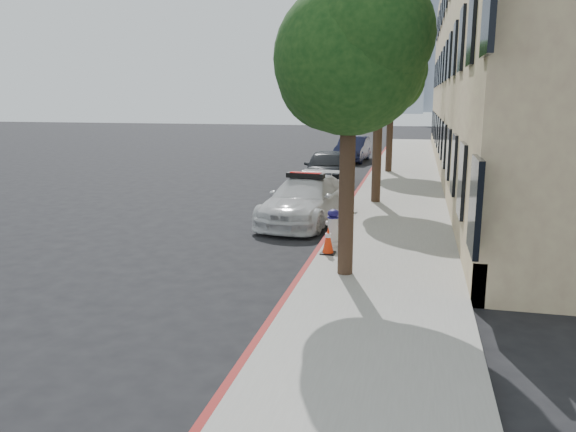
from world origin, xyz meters
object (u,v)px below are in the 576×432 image
(parked_car_mid, at_px, (327,168))
(fire_hydrant, at_px, (333,228))
(traffic_cone, at_px, (328,240))
(parked_car_far, at_px, (353,149))
(police_car, at_px, (305,200))

(parked_car_mid, xyz_separation_m, fire_hydrant, (1.73, -9.87, -0.17))
(parked_car_mid, relative_size, traffic_cone, 7.06)
(parked_car_mid, xyz_separation_m, parked_car_far, (0.03, 9.15, -0.04))
(parked_car_mid, bearing_deg, parked_car_far, 85.73)
(police_car, xyz_separation_m, parked_car_mid, (-0.48, 6.90, 0.08))
(police_car, xyz_separation_m, traffic_cone, (1.25, -3.71, -0.20))
(fire_hydrant, bearing_deg, traffic_cone, -74.04)
(police_car, bearing_deg, fire_hydrant, -60.11)
(police_car, bearing_deg, traffic_cone, -64.30)
(police_car, relative_size, parked_car_mid, 1.08)
(parked_car_mid, height_order, parked_car_far, parked_car_mid)
(police_car, distance_m, parked_car_far, 16.06)
(fire_hydrant, bearing_deg, police_car, 128.80)
(police_car, relative_size, fire_hydrant, 5.45)
(police_car, distance_m, traffic_cone, 3.92)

